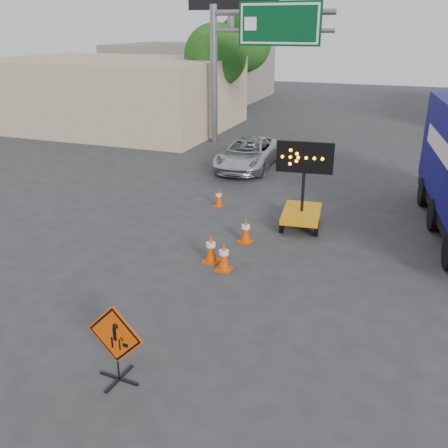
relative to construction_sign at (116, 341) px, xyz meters
The scene contains 14 objects.
ground 1.32m from the construction_sign, 38.39° to the left, with size 100.00×100.00×0.00m, color #2D2D30.
storefront_left_near 24.53m from the construction_sign, 122.52° to the left, with size 14.00×10.00×4.00m, color tan.
storefront_left_far 37.47m from the construction_sign, 112.24° to the left, with size 12.00×10.00×4.40m, color gray.
highway_gantry 19.44m from the construction_sign, 100.96° to the left, with size 6.18×0.38×6.90m.
billboard 28.34m from the construction_sign, 105.83° to the left, with size 6.10×0.54×9.85m.
tree_left_near 24.00m from the construction_sign, 107.56° to the left, with size 3.71×3.71×6.03m.
tree_left_far 31.95m from the construction_sign, 104.92° to the left, with size 4.10×4.10×6.66m.
construction_sign is the anchor object (origin of this frame).
arrow_board 8.41m from the construction_sign, 80.47° to the left, with size 1.68×2.00×2.67m.
pickup_truck 14.44m from the construction_sign, 99.23° to the left, with size 2.12×4.60×1.28m, color silver.
cone_a 4.66m from the construction_sign, 87.36° to the left, with size 0.39×0.39×0.77m.
cone_b 4.98m from the construction_sign, 93.14° to the left, with size 0.41×0.41×0.78m.
cone_c 6.53m from the construction_sign, 88.52° to the left, with size 0.46×0.46×0.74m.
cone_d 9.27m from the construction_sign, 100.44° to the left, with size 0.36×0.36×0.64m.
Camera 1 is at (3.44, -6.70, 5.80)m, focal length 40.00 mm.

